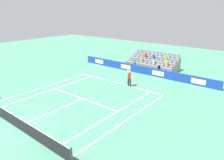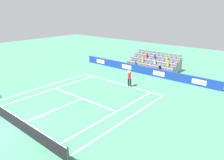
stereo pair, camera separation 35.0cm
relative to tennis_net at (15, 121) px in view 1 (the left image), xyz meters
name	(u,v)px [view 1 (the left image)]	position (x,y,z in m)	size (l,w,h in m)	color
ground_plane	(16,127)	(0.00, 0.00, -0.49)	(80.00, 80.00, 0.00)	#47896B
line_baseline	(118,83)	(0.00, -11.89, -0.49)	(10.97, 0.10, 0.01)	white
line_service	(83,99)	(0.00, -6.40, -0.49)	(8.23, 0.10, 0.01)	white
line_centre_service	(54,111)	(0.00, -3.20, -0.49)	(0.10, 6.40, 0.01)	white
line_singles_sideline_left	(52,90)	(4.12, -5.95, -0.49)	(0.10, 11.89, 0.01)	white
line_singles_sideline_right	(114,114)	(-4.12, -5.95, -0.49)	(0.10, 11.89, 0.01)	white
line_doubles_sideline_left	(44,87)	(5.49, -5.95, -0.49)	(0.10, 11.89, 0.01)	white
line_doubles_sideline_right	(128,119)	(-5.49, -5.95, -0.49)	(0.10, 11.89, 0.01)	white
line_centre_mark	(118,83)	(0.00, -11.79, -0.49)	(0.10, 0.20, 0.01)	white
sponsor_barrier	(141,70)	(0.00, -16.76, 0.00)	(19.21, 0.22, 0.99)	#193899
tennis_net	(15,121)	(0.00, 0.00, 0.00)	(11.97, 0.10, 1.07)	#33383D
tennis_player	(129,78)	(-1.52, -11.82, 0.50)	(0.53, 0.37, 2.85)	black
stadium_stand	(153,64)	(0.00, -19.70, 0.19)	(6.82, 3.80, 2.20)	gray
loose_tennis_ball	(45,102)	(2.07, -3.75, -0.46)	(0.07, 0.07, 0.07)	#D1E533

